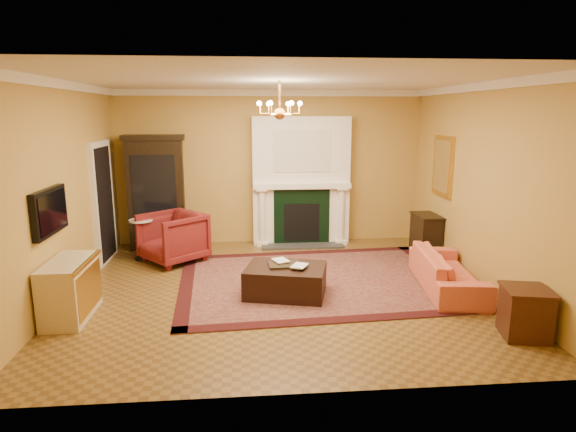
{
  "coord_description": "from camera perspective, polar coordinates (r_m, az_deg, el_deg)",
  "views": [
    {
      "loc": [
        -0.48,
        -6.76,
        2.56
      ],
      "look_at": [
        0.14,
        0.3,
        1.04
      ],
      "focal_mm": 30.0,
      "sensor_mm": 36.0,
      "label": 1
    }
  ],
  "objects": [
    {
      "name": "floor",
      "position": [
        7.25,
        -0.92,
        -8.68
      ],
      "size": [
        6.0,
        5.5,
        0.02
      ],
      "primitive_type": "cube",
      "color": "brown",
      "rests_on": "ground"
    },
    {
      "name": "ceiling",
      "position": [
        6.79,
        -1.01,
        15.89
      ],
      "size": [
        6.0,
        5.5,
        0.02
      ],
      "primitive_type": "cube",
      "color": "silver",
      "rests_on": "wall_back"
    },
    {
      "name": "wall_back",
      "position": [
        9.59,
        -2.15,
        5.74
      ],
      "size": [
        6.0,
        0.02,
        3.0
      ],
      "primitive_type": "cube",
      "color": "#B29140",
      "rests_on": "floor"
    },
    {
      "name": "wall_front",
      "position": [
        4.16,
        1.76,
        -2.67
      ],
      "size": [
        6.0,
        0.02,
        3.0
      ],
      "primitive_type": "cube",
      "color": "#B29140",
      "rests_on": "floor"
    },
    {
      "name": "wall_left",
      "position": [
        7.29,
        -25.3,
        2.57
      ],
      "size": [
        0.02,
        5.5,
        3.0
      ],
      "primitive_type": "cube",
      "color": "#B29140",
      "rests_on": "floor"
    },
    {
      "name": "wall_right",
      "position": [
        7.68,
        22.09,
        3.27
      ],
      "size": [
        0.02,
        5.5,
        3.0
      ],
      "primitive_type": "cube",
      "color": "#B29140",
      "rests_on": "floor"
    },
    {
      "name": "fireplace",
      "position": [
        9.49,
        1.55,
        3.82
      ],
      "size": [
        1.9,
        0.7,
        2.5
      ],
      "color": "white",
      "rests_on": "wall_back"
    },
    {
      "name": "crown_molding",
      "position": [
        7.74,
        -1.53,
        14.9
      ],
      "size": [
        6.0,
        5.5,
        0.12
      ],
      "color": "white",
      "rests_on": "ceiling"
    },
    {
      "name": "doorway",
      "position": [
        8.94,
        -21.03,
        1.53
      ],
      "size": [
        0.08,
        1.05,
        2.1
      ],
      "color": "silver",
      "rests_on": "wall_left"
    },
    {
      "name": "tv_panel",
      "position": [
        6.74,
        -26.39,
        0.48
      ],
      "size": [
        0.09,
        0.95,
        0.58
      ],
      "color": "black",
      "rests_on": "wall_left"
    },
    {
      "name": "gilt_mirror",
      "position": [
        8.9,
        17.86,
        5.65
      ],
      "size": [
        0.06,
        0.76,
        1.05
      ],
      "color": "gold",
      "rests_on": "wall_right"
    },
    {
      "name": "chandelier",
      "position": [
        6.77,
        -1.0,
        12.5
      ],
      "size": [
        0.63,
        0.55,
        0.53
      ],
      "color": "gold",
      "rests_on": "ceiling"
    },
    {
      "name": "oriental_rug",
      "position": [
        7.59,
        3.57,
        -7.59
      ],
      "size": [
        4.43,
        3.44,
        0.02
      ],
      "primitive_type": "cube",
      "rotation": [
        0.0,
        0.0,
        0.06
      ],
      "color": "#440E1B",
      "rests_on": "floor"
    },
    {
      "name": "china_cabinet",
      "position": [
        9.53,
        -15.31,
        2.45
      ],
      "size": [
        1.07,
        0.55,
        2.07
      ],
      "primitive_type": "cube",
      "rotation": [
        0.0,
        0.0,
        0.08
      ],
      "color": "black",
      "rests_on": "floor"
    },
    {
      "name": "wingback_armchair",
      "position": [
        8.61,
        -13.51,
        -2.22
      ],
      "size": [
        1.27,
        1.28,
        0.96
      ],
      "primitive_type": "imported",
      "rotation": [
        0.0,
        0.0,
        -0.85
      ],
      "color": "maroon",
      "rests_on": "floor"
    },
    {
      "name": "pedestal_table",
      "position": [
        8.91,
        -16.94,
        -2.31
      ],
      "size": [
        0.41,
        0.41,
        0.73
      ],
      "color": "black",
      "rests_on": "floor"
    },
    {
      "name": "commode",
      "position": [
        6.76,
        -24.42,
        -7.92
      ],
      "size": [
        0.48,
        1.0,
        0.75
      ],
      "primitive_type": "cube",
      "rotation": [
        0.0,
        0.0,
        0.0
      ],
      "color": "beige",
      "rests_on": "floor"
    },
    {
      "name": "coral_sofa",
      "position": [
        7.49,
        18.43,
        -5.54
      ],
      "size": [
        0.79,
        1.95,
        0.74
      ],
      "primitive_type": "imported",
      "rotation": [
        0.0,
        0.0,
        1.44
      ],
      "color": "#E25E47",
      "rests_on": "floor"
    },
    {
      "name": "end_table",
      "position": [
        6.32,
        26.3,
        -10.36
      ],
      "size": [
        0.58,
        0.58,
        0.56
      ],
      "primitive_type": "cube",
      "rotation": [
        0.0,
        0.0,
        -0.21
      ],
      "color": "#3C1B10",
      "rests_on": "floor"
    },
    {
      "name": "console_table",
      "position": [
        9.15,
        16.01,
        -2.26
      ],
      "size": [
        0.39,
        0.66,
        0.73
      ],
      "primitive_type": "cube",
      "rotation": [
        0.0,
        0.0,
        0.02
      ],
      "color": "black",
      "rests_on": "floor"
    },
    {
      "name": "leather_ottoman",
      "position": [
        6.92,
        -0.27,
        -7.64
      ],
      "size": [
        1.26,
        1.04,
        0.41
      ],
      "primitive_type": "cube",
      "rotation": [
        0.0,
        0.0,
        -0.24
      ],
      "color": "black",
      "rests_on": "oriental_rug"
    },
    {
      "name": "ottoman_tray",
      "position": [
        6.9,
        -0.43,
        -5.78
      ],
      "size": [
        0.47,
        0.38,
        0.03
      ],
      "primitive_type": "cube",
      "rotation": [
        0.0,
        0.0,
        0.06
      ],
      "color": "black",
      "rests_on": "leather_ottoman"
    },
    {
      "name": "book_a",
      "position": [
        6.91,
        -1.59,
        -4.49
      ],
      "size": [
        0.19,
        0.1,
        0.26
      ],
      "primitive_type": "imported",
      "rotation": [
        0.0,
        0.0,
        0.39
      ],
      "color": "gray",
      "rests_on": "ottoman_tray"
    },
    {
      "name": "book_b",
      "position": [
        6.76,
        0.59,
        -4.85
      ],
      "size": [
        0.18,
        0.1,
        0.27
      ],
      "primitive_type": "imported",
      "rotation": [
        0.0,
        0.0,
        -0.46
      ],
      "color": "gray",
      "rests_on": "ottoman_tray"
    },
    {
      "name": "topiary_left",
      "position": [
        9.37,
        -1.47,
        5.4
      ],
      "size": [
        0.16,
        0.16,
        0.43
      ],
      "color": "gray",
      "rests_on": "fireplace"
    },
    {
      "name": "topiary_right",
      "position": [
        9.49,
        4.84,
        5.51
      ],
      "size": [
        0.17,
        0.17,
        0.45
      ],
      "color": "gray",
      "rests_on": "fireplace"
    }
  ]
}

